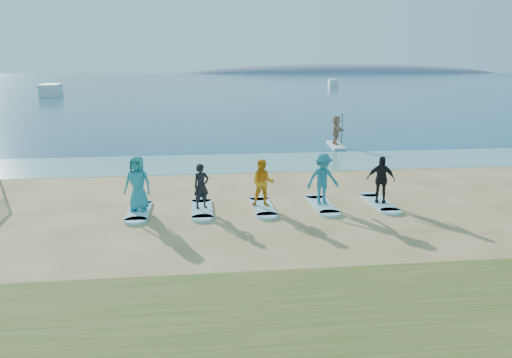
{
  "coord_description": "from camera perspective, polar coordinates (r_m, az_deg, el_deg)",
  "views": [
    {
      "loc": [
        -0.73,
        -13.99,
        4.78
      ],
      "look_at": [
        1.26,
        2.0,
        1.1
      ],
      "focal_mm": 35.0,
      "sensor_mm": 36.0,
      "label": 1
    }
  ],
  "objects": [
    {
      "name": "surfboard_0",
      "position": [
        17.04,
        -13.21,
        -3.62
      ],
      "size": [
        0.7,
        2.2,
        0.09
      ],
      "primitive_type": "cube",
      "color": "#8ECADB",
      "rests_on": "ground"
    },
    {
      "name": "student_2",
      "position": [
        16.87,
        0.79,
        -0.45
      ],
      "size": [
        0.87,
        0.73,
        1.61
      ],
      "primitive_type": "imported",
      "rotation": [
        0.0,
        0.0,
        -0.17
      ],
      "color": "orange",
      "rests_on": "surfboard_2"
    },
    {
      "name": "boat_offshore_b",
      "position": [
        121.29,
        8.77,
        10.46
      ],
      "size": [
        3.08,
        6.89,
        1.63
      ],
      "primitive_type": "cube",
      "rotation": [
        0.0,
        0.0,
        -0.18
      ],
      "color": "silver",
      "rests_on": "ground"
    },
    {
      "name": "surfboard_1",
      "position": [
        16.94,
        -6.2,
        -3.45
      ],
      "size": [
        0.7,
        2.2,
        0.09
      ],
      "primitive_type": "cube",
      "color": "#8ECADB",
      "rests_on": "ground"
    },
    {
      "name": "student_0",
      "position": [
        16.8,
        -13.38,
        -0.49
      ],
      "size": [
        1.01,
        0.8,
        1.82
      ],
      "primitive_type": "imported",
      "rotation": [
        0.0,
        0.0,
        -0.27
      ],
      "color": "teal",
      "rests_on": "surfboard_0"
    },
    {
      "name": "paddleboarder",
      "position": [
        30.54,
        9.16,
        5.55
      ],
      "size": [
        0.54,
        1.6,
        1.72
      ],
      "primitive_type": "imported",
      "rotation": [
        0.0,
        0.0,
        1.59
      ],
      "color": "tan",
      "rests_on": "paddleboard"
    },
    {
      "name": "shallow_water",
      "position": [
        24.96,
        -5.28,
        1.79
      ],
      "size": [
        600.0,
        600.0,
        0.0
      ],
      "primitive_type": "plane",
      "color": "teal",
      "rests_on": "ground"
    },
    {
      "name": "surfboard_2",
      "position": [
        17.09,
        0.78,
        -3.23
      ],
      "size": [
        0.7,
        2.2,
        0.09
      ],
      "primitive_type": "cube",
      "color": "#8ECADB",
      "rests_on": "ground"
    },
    {
      "name": "paddleboard",
      "position": [
        30.67,
        9.1,
        3.85
      ],
      "size": [
        1.01,
        3.06,
        0.12
      ],
      "primitive_type": "cube",
      "rotation": [
        0.0,
        0.0,
        -0.11
      ],
      "color": "silver",
      "rests_on": "ground"
    },
    {
      "name": "boat_offshore_a",
      "position": [
        87.32,
        -22.33,
        8.78
      ],
      "size": [
        4.16,
        9.04,
        1.87
      ],
      "primitive_type": "cube",
      "rotation": [
        0.0,
        0.0,
        0.16
      ],
      "color": "silver",
      "rests_on": "ground"
    },
    {
      "name": "student_3",
      "position": [
        17.25,
        7.64,
        0.01
      ],
      "size": [
        1.22,
        0.8,
        1.77
      ],
      "primitive_type": "imported",
      "rotation": [
        0.0,
        0.0,
        0.13
      ],
      "color": "teal",
      "rests_on": "surfboard_3"
    },
    {
      "name": "student_1",
      "position": [
        16.73,
        -6.27,
        -0.82
      ],
      "size": [
        0.65,
        0.56,
        1.51
      ],
      "primitive_type": "imported",
      "rotation": [
        0.0,
        0.0,
        0.43
      ],
      "color": "black",
      "rests_on": "surfboard_1"
    },
    {
      "name": "ocean",
      "position": [
        174.06,
        -6.97,
        11.2
      ],
      "size": [
        600.0,
        600.0,
        0.0
      ],
      "primitive_type": "plane",
      "color": "navy",
      "rests_on": "ground"
    },
    {
      "name": "student_4",
      "position": [
        17.9,
        14.08,
        -0.03
      ],
      "size": [
        1.03,
        0.69,
        1.63
      ],
      "primitive_type": "imported",
      "rotation": [
        0.0,
        0.0,
        -0.34
      ],
      "color": "black",
      "rests_on": "surfboard_4"
    },
    {
      "name": "surfboard_3",
      "position": [
        17.48,
        7.55,
        -2.97
      ],
      "size": [
        0.7,
        2.2,
        0.09
      ],
      "primitive_type": "cube",
      "color": "#8ECADB",
      "rests_on": "ground"
    },
    {
      "name": "island_ridge",
      "position": [
        328.3,
        10.09,
        11.84
      ],
      "size": [
        220.0,
        56.0,
        18.0
      ],
      "primitive_type": "ellipsoid",
      "color": "slate",
      "rests_on": "ground"
    },
    {
      "name": "ground",
      "position": [
        14.81,
        -3.91,
        -6.01
      ],
      "size": [
        600.0,
        600.0,
        0.0
      ],
      "primitive_type": "plane",
      "color": "tan",
      "rests_on": "ground"
    },
    {
      "name": "surfboard_4",
      "position": [
        18.11,
        13.93,
        -2.68
      ],
      "size": [
        0.7,
        2.2,
        0.09
      ],
      "primitive_type": "cube",
      "color": "#8ECADB",
      "rests_on": "ground"
    }
  ]
}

